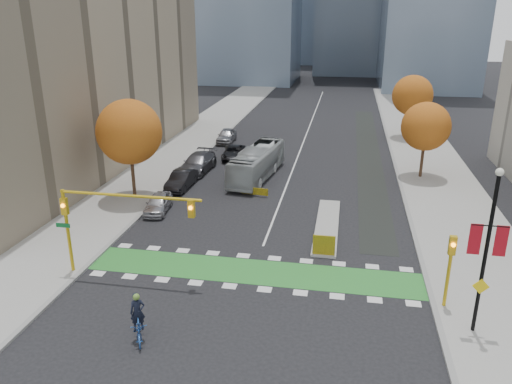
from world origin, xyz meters
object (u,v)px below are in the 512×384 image
at_px(hazard_board, 324,245).
at_px(parked_car_b, 181,180).
at_px(cyclist, 139,324).
at_px(parked_car_d, 234,153).
at_px(traffic_signal_west, 107,212).
at_px(tree_east_near, 426,127).
at_px(bus, 257,163).
at_px(banner_lamppost, 487,246).
at_px(parked_car_a, 158,203).
at_px(traffic_signal_east, 450,261).
at_px(tree_west, 129,132).
at_px(parked_car_e, 227,136).
at_px(parked_car_c, 198,163).
at_px(tree_east_far, 413,95).

bearing_deg(hazard_board, parked_car_b, 139.89).
relative_size(cyclist, parked_car_d, 0.51).
bearing_deg(traffic_signal_west, cyclist, -54.16).
relative_size(tree_east_near, bus, 0.68).
relative_size(banner_lamppost, parked_car_a, 2.05).
xyz_separation_m(tree_east_near, traffic_signal_east, (-1.50, -22.51, -2.13)).
height_order(tree_east_near, traffic_signal_west, tree_east_near).
bearing_deg(tree_west, hazard_board, -25.99).
xyz_separation_m(hazard_board, bus, (-7.00, 15.09, 0.65)).
relative_size(bus, parked_car_e, 2.21).
relative_size(tree_west, parked_car_c, 1.39).
xyz_separation_m(tree_east_near, parked_car_c, (-21.00, -1.85, -4.01)).
bearing_deg(hazard_board, banner_lamppost, -41.79).
bearing_deg(cyclist, parked_car_c, 76.05).
distance_m(banner_lamppost, bus, 26.36).
xyz_separation_m(hazard_board, cyclist, (-8.05, -10.09, 0.02)).
bearing_deg(parked_car_c, parked_car_e, 93.70).
relative_size(tree_east_far, banner_lamppost, 0.92).
height_order(traffic_signal_east, parked_car_b, traffic_signal_east).
height_order(parked_car_a, parked_car_e, parked_car_e).
bearing_deg(parked_car_a, parked_car_c, 83.66).
relative_size(tree_east_near, parked_car_b, 1.53).
height_order(tree_east_near, cyclist, tree_east_near).
height_order(cyclist, bus, bus).
bearing_deg(banner_lamppost, parked_car_c, 132.14).
xyz_separation_m(tree_west, cyclist, (7.95, -17.89, -4.80)).
bearing_deg(traffic_signal_east, hazard_board, 144.08).
bearing_deg(traffic_signal_east, tree_east_far, 87.03).
xyz_separation_m(traffic_signal_west, cyclist, (3.88, -5.38, -3.22)).
xyz_separation_m(hazard_board, parked_car_c, (-13.00, 15.95, 0.06)).
xyz_separation_m(hazard_board, tree_west, (-16.00, 7.80, 4.82)).
relative_size(banner_lamppost, parked_car_d, 1.72).
bearing_deg(traffic_signal_east, parked_car_b, 141.24).
height_order(hazard_board, cyclist, cyclist).
height_order(bus, parked_car_c, bus).
bearing_deg(parked_car_b, parked_car_c, 91.43).
xyz_separation_m(tree_east_near, parked_car_b, (-21.00, -6.85, -4.10)).
bearing_deg(parked_car_c, bus, -4.52).
bearing_deg(parked_car_a, banner_lamppost, -36.77).
distance_m(parked_car_b, parked_car_e, 16.85).
bearing_deg(parked_car_c, cyclist, -75.55).
bearing_deg(tree_west, traffic_signal_east, -29.07).
bearing_deg(parked_car_c, parked_car_a, -86.33).
bearing_deg(hazard_board, parked_car_c, 129.17).
bearing_deg(parked_car_e, tree_west, -100.61).
height_order(tree_east_far, parked_car_c, tree_east_far).
bearing_deg(traffic_signal_east, bus, 124.29).
height_order(tree_west, tree_east_near, tree_west).
bearing_deg(traffic_signal_west, parked_car_a, 96.08).
bearing_deg(bus, tree_west, -133.44).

